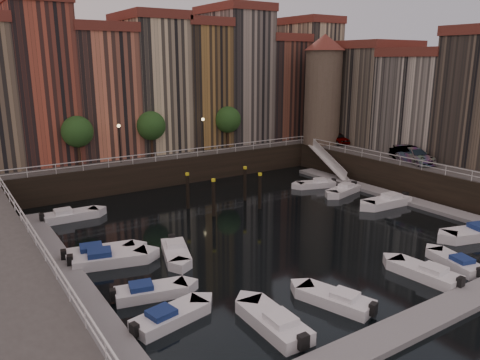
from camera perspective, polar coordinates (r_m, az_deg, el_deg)
ground at (r=39.89m, az=2.60°, el=-5.61°), size 200.00×200.00×0.00m
quay_far at (r=61.68m, az=-11.66°, el=2.77°), size 80.00×20.00×3.00m
quay_right at (r=58.76m, az=26.61°, el=0.94°), size 20.00×36.00×3.00m
dock_left at (r=32.79m, az=-20.34°, el=-10.82°), size 2.00×28.00×0.35m
dock_right at (r=50.03m, az=18.54°, el=-1.97°), size 2.00×28.00×0.35m
dock_near at (r=29.06m, az=23.29°, el=-14.50°), size 30.00×2.00×0.35m
mountains at (r=142.42m, az=-24.09°, el=10.91°), size 145.00×100.00×18.00m
far_terrace at (r=59.54m, az=-8.20°, el=11.69°), size 48.70×10.30×17.50m
right_terrace at (r=59.46m, az=21.91°, el=9.46°), size 9.30×24.30×14.00m
corner_tower at (r=61.54m, az=10.08°, el=10.99°), size 5.20×5.20×13.80m
promenade_trees at (r=53.22m, az=-10.12°, el=6.57°), size 21.20×3.20×5.20m
street_lamps at (r=52.54m, az=-9.32°, el=5.75°), size 10.36×0.36×4.18m
railings at (r=42.68m, az=-1.18°, el=1.06°), size 36.08×34.04×0.52m
gangway at (r=57.40m, az=10.67°, el=2.38°), size 2.78×8.32×3.73m
mooring_pilings at (r=44.06m, az=-1.60°, el=-1.39°), size 6.34×4.17×3.78m
boat_left_0 at (r=26.27m, az=-8.66°, el=-16.19°), size 4.67×2.48×1.05m
boat_left_1 at (r=29.00m, az=-11.01°, el=-13.20°), size 4.56×2.51×1.02m
boat_left_2 at (r=33.83m, az=-15.78°, el=-9.22°), size 5.39×3.07×1.21m
boat_left_3 at (r=34.98m, az=-16.79°, el=-8.52°), size 5.16×2.75×1.16m
boat_left_4 at (r=43.90m, az=-20.07°, el=-4.09°), size 4.87×1.89×1.11m
boat_right_0 at (r=41.47m, az=26.68°, el=-5.81°), size 5.39×3.15×1.21m
boat_right_2 at (r=47.30m, az=17.52°, el=-2.53°), size 5.34×2.20×1.21m
boat_right_3 at (r=50.39m, az=12.52°, el=-1.22°), size 4.78×2.76×1.07m
boat_right_4 at (r=52.39m, az=9.33°, el=-0.49°), size 4.53×2.80×1.02m
boat_near_0 at (r=25.52m, az=4.24°, el=-16.96°), size 1.99×5.07×1.16m
boat_near_1 at (r=28.16m, az=11.73°, el=-14.09°), size 2.94×4.76×1.07m
boat_near_2 at (r=32.90m, az=21.73°, el=-10.49°), size 2.16×4.88×1.10m
boat_near_3 at (r=35.41m, az=24.88°, el=-9.11°), size 2.45×4.39×0.98m
car_a at (r=62.29m, az=11.78°, el=4.94°), size 2.60×4.44×1.42m
car_b at (r=53.39m, az=20.01°, el=2.89°), size 2.33×4.93×1.56m
car_c at (r=52.87m, az=20.52°, el=2.73°), size 3.50×5.69×1.54m
boat_extra_462 at (r=34.12m, az=-7.86°, el=-8.67°), size 2.90×4.68×1.05m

